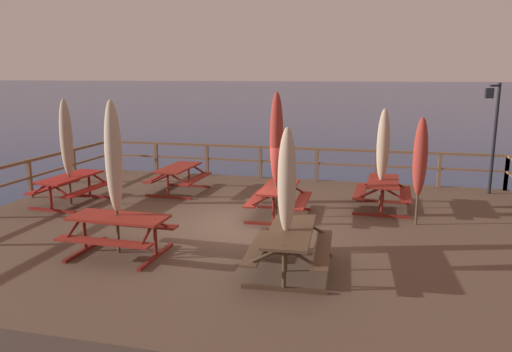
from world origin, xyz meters
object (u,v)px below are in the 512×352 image
Objects in this scene: patio_umbrella_tall_mid_left at (383,146)px; patio_umbrella_short_front at (276,139)px; picnic_table_back_left at (279,195)px; picnic_table_back_right at (71,184)px; patio_umbrella_tall_front at (114,157)px; patio_umbrella_tall_mid_right at (66,138)px; patio_umbrella_tall_back_left at (287,181)px; picnic_table_mid_centre at (119,227)px; picnic_table_front_left at (290,240)px; patio_umbrella_short_mid at (420,157)px; lamp_post_hooked at (493,122)px; picnic_table_mid_left at (383,188)px; picnic_table_front_right at (179,174)px.

patio_umbrella_short_front is (-2.47, -1.43, 0.28)m from patio_umbrella_tall_mid_left.
picnic_table_back_right is at bearing -178.64° from picnic_table_back_left.
patio_umbrella_tall_front is 0.98× the size of patio_umbrella_short_front.
patio_umbrella_tall_mid_left is 0.87× the size of patio_umbrella_tall_front.
patio_umbrella_tall_back_left is at bearing -25.71° from patio_umbrella_tall_mid_right.
picnic_table_back_right is 0.68× the size of patio_umbrella_tall_front.
patio_umbrella_tall_front is at bearing -137.49° from patio_umbrella_tall_mid_left.
picnic_table_mid_centre is 4.09m from picnic_table_back_left.
picnic_table_back_right is 1.11× the size of picnic_table_back_left.
picnic_table_back_right is at bearing 135.72° from patio_umbrella_tall_front.
picnic_table_back_left is at bearing 104.71° from picnic_table_front_left.
patio_umbrella_tall_mid_left reaches higher than patio_umbrella_short_mid.
patio_umbrella_short_front is at bearing -149.98° from patio_umbrella_tall_mid_left.
picnic_table_front_left is 0.72× the size of patio_umbrella_tall_front.
picnic_table_mid_centre is 6.72m from patio_umbrella_short_mid.
patio_umbrella_tall_back_left is at bearing -125.27° from patio_umbrella_short_mid.
patio_umbrella_tall_mid_left is at bearing -142.48° from lamp_post_hooked.
picnic_table_mid_left is 0.57× the size of lamp_post_hooked.
patio_umbrella_short_mid is (5.71, 3.39, 1.03)m from picnic_table_mid_centre.
patio_umbrella_tall_mid_right is at bearing -138.15° from picnic_table_front_right.
lamp_post_hooked is at bearing 40.72° from patio_umbrella_tall_front.
picnic_table_back_left is 0.60× the size of patio_umbrella_short_front.
patio_umbrella_short_front is at bearing 0.97° from picnic_table_back_right.
patio_umbrella_tall_front is at bearing 177.82° from patio_umbrella_tall_back_left.
picnic_table_front_left is at bearing -74.00° from patio_umbrella_short_front.
patio_umbrella_tall_back_left is at bearing -50.81° from picnic_table_front_right.
patio_umbrella_tall_back_left is (3.27, -0.05, 1.07)m from picnic_table_mid_centre.
patio_umbrella_short_mid is at bearing 55.18° from picnic_table_front_left.
lamp_post_hooked reaches higher than patio_umbrella_tall_back_left.
patio_umbrella_tall_back_left is at bearing -109.91° from picnic_table_mid_left.
patio_umbrella_tall_mid_left is at bearing 123.17° from patio_umbrella_short_mid.
patio_umbrella_tall_back_left is 3.37m from patio_umbrella_short_front.
picnic_table_mid_centre is at bearing -138.72° from lamp_post_hooked.
patio_umbrella_tall_mid_left is (2.41, 1.39, 1.10)m from picnic_table_back_left.
patio_umbrella_tall_front reaches higher than picnic_table_front_right.
patio_umbrella_tall_mid_right reaches higher than picnic_table_front_right.
picnic_table_front_left is at bearing -75.29° from picnic_table_back_left.
picnic_table_mid_left is 1.10m from patio_umbrella_tall_mid_left.
picnic_table_mid_left is at bearing -141.31° from lamp_post_hooked.
patio_umbrella_short_front is (-0.85, 3.25, 0.30)m from patio_umbrella_tall_back_left.
patio_umbrella_short_mid is 0.78× the size of lamp_post_hooked.
picnic_table_mid_left is at bearing -49.06° from patio_umbrella_tall_mid_left.
picnic_table_mid_centre is 0.63× the size of patio_umbrella_short_front.
patio_umbrella_tall_mid_left is 1.01× the size of patio_umbrella_tall_back_left.
picnic_table_front_right is at bearing 165.74° from patio_umbrella_short_mid.
patio_umbrella_tall_back_left reaches higher than picnic_table_back_right.
picnic_table_front_right is at bearing 151.65° from picnic_table_back_left.
patio_umbrella_tall_mid_right is at bearing -178.42° from patio_umbrella_short_front.
patio_umbrella_short_mid is (6.60, -1.68, 1.03)m from picnic_table_front_right.
patio_umbrella_tall_back_left is (-0.07, -0.04, 1.07)m from picnic_table_front_left.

